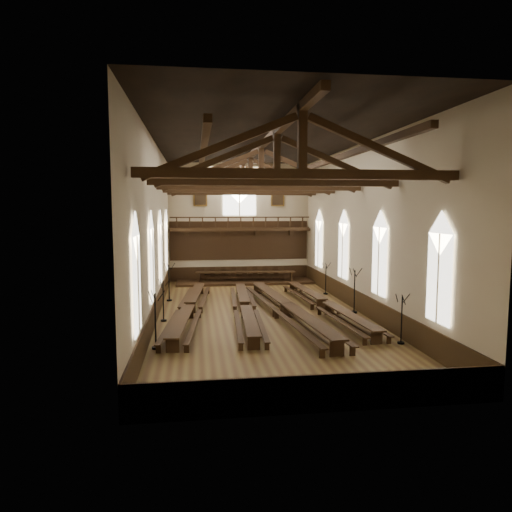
{
  "coord_description": "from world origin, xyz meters",
  "views": [
    {
      "loc": [
        -3.75,
        -25.91,
        6.2
      ],
      "look_at": [
        -0.1,
        1.5,
        3.3
      ],
      "focal_mm": 32.0,
      "sensor_mm": 36.0,
      "label": 1
    }
  ],
  "objects_px": {
    "high_table": "(246,273)",
    "refectory_row_b": "(246,306)",
    "dais": "(246,282)",
    "candelabrum_left_mid": "(163,308)",
    "candelabrum_right_mid": "(354,299)",
    "candelabrum_left_near": "(156,331)",
    "refectory_row_a": "(190,307)",
    "refectory_row_c": "(287,307)",
    "candelabrum_left_far": "(169,289)",
    "refectory_row_d": "(325,303)",
    "candelabrum_right_near": "(401,329)",
    "candelabrum_right_far": "(326,285)"
  },
  "relations": [
    {
      "from": "high_table",
      "to": "refectory_row_b",
      "type": "bearing_deg",
      "value": -96.28
    },
    {
      "from": "dais",
      "to": "high_table",
      "type": "distance_m",
      "value": 0.75
    },
    {
      "from": "candelabrum_left_mid",
      "to": "candelabrum_right_mid",
      "type": "relative_size",
      "value": 0.88
    },
    {
      "from": "refectory_row_b",
      "to": "candelabrum_right_mid",
      "type": "height_order",
      "value": "candelabrum_right_mid"
    },
    {
      "from": "candelabrum_left_near",
      "to": "candelabrum_left_mid",
      "type": "relative_size",
      "value": 1.11
    },
    {
      "from": "high_table",
      "to": "candelabrum_right_mid",
      "type": "xyz_separation_m",
      "value": [
        5.2,
        -11.7,
        -0.03
      ]
    },
    {
      "from": "refectory_row_a",
      "to": "candelabrum_right_mid",
      "type": "height_order",
      "value": "candelabrum_right_mid"
    },
    {
      "from": "refectory_row_c",
      "to": "candelabrum_left_near",
      "type": "xyz_separation_m",
      "value": [
        -6.91,
        -5.05,
        0.2
      ]
    },
    {
      "from": "high_table",
      "to": "candelabrum_left_mid",
      "type": "xyz_separation_m",
      "value": [
        -5.9,
        -12.24,
        -0.13
      ]
    },
    {
      "from": "candelabrum_left_mid",
      "to": "candelabrum_left_far",
      "type": "relative_size",
      "value": 0.92
    },
    {
      "from": "refectory_row_a",
      "to": "candelabrum_left_mid",
      "type": "xyz_separation_m",
      "value": [
        -1.43,
        -1.11,
        0.19
      ]
    },
    {
      "from": "refectory_row_c",
      "to": "candelabrum_right_mid",
      "type": "height_order",
      "value": "candelabrum_right_mid"
    },
    {
      "from": "dais",
      "to": "candelabrum_left_mid",
      "type": "distance_m",
      "value": 13.6
    },
    {
      "from": "dais",
      "to": "refectory_row_c",
      "type": "bearing_deg",
      "value": -85.27
    },
    {
      "from": "candelabrum_left_mid",
      "to": "candelabrum_left_far",
      "type": "distance_m",
      "value": 5.55
    },
    {
      "from": "candelabrum_left_mid",
      "to": "candelabrum_left_far",
      "type": "bearing_deg",
      "value": 90.0
    },
    {
      "from": "high_table",
      "to": "candelabrum_left_mid",
      "type": "height_order",
      "value": "candelabrum_left_mid"
    },
    {
      "from": "dais",
      "to": "refectory_row_d",
      "type": "bearing_deg",
      "value": -72.47
    },
    {
      "from": "refectory_row_b",
      "to": "candelabrum_right_near",
      "type": "distance_m",
      "value": 9.22
    },
    {
      "from": "candelabrum_left_far",
      "to": "candelabrum_right_near",
      "type": "bearing_deg",
      "value": -45.44
    },
    {
      "from": "refectory_row_b",
      "to": "refectory_row_d",
      "type": "bearing_deg",
      "value": 1.82
    },
    {
      "from": "high_table",
      "to": "candelabrum_left_mid",
      "type": "relative_size",
      "value": 3.5
    },
    {
      "from": "candelabrum_left_mid",
      "to": "candelabrum_right_near",
      "type": "bearing_deg",
      "value": -27.26
    },
    {
      "from": "refectory_row_a",
      "to": "refectory_row_b",
      "type": "distance_m",
      "value": 3.23
    },
    {
      "from": "refectory_row_b",
      "to": "refectory_row_c",
      "type": "bearing_deg",
      "value": -20.11
    },
    {
      "from": "candelabrum_left_near",
      "to": "candelabrum_right_far",
      "type": "relative_size",
      "value": 1.14
    },
    {
      "from": "candelabrum_right_mid",
      "to": "candelabrum_right_far",
      "type": "relative_size",
      "value": 1.16
    },
    {
      "from": "refectory_row_b",
      "to": "refectory_row_d",
      "type": "distance_m",
      "value": 4.8
    },
    {
      "from": "candelabrum_left_far",
      "to": "candelabrum_right_far",
      "type": "height_order",
      "value": "candelabrum_left_far"
    },
    {
      "from": "candelabrum_right_mid",
      "to": "refectory_row_d",
      "type": "bearing_deg",
      "value": 163.85
    },
    {
      "from": "refectory_row_d",
      "to": "high_table",
      "type": "bearing_deg",
      "value": 107.53
    },
    {
      "from": "dais",
      "to": "candelabrum_left_far",
      "type": "relative_size",
      "value": 4.4
    },
    {
      "from": "candelabrum_left_mid",
      "to": "candelabrum_right_mid",
      "type": "bearing_deg",
      "value": 2.77
    },
    {
      "from": "refectory_row_d",
      "to": "candelabrum_left_far",
      "type": "height_order",
      "value": "candelabrum_left_far"
    },
    {
      "from": "refectory_row_b",
      "to": "candelabrum_right_near",
      "type": "xyz_separation_m",
      "value": [
        6.45,
        -6.58,
        0.2
      ]
    },
    {
      "from": "refectory_row_d",
      "to": "candelabrum_right_near",
      "type": "relative_size",
      "value": 6.08
    },
    {
      "from": "candelabrum_right_far",
      "to": "candelabrum_right_near",
      "type": "bearing_deg",
      "value": -90.0
    },
    {
      "from": "candelabrum_left_far",
      "to": "candelabrum_right_near",
      "type": "xyz_separation_m",
      "value": [
        11.1,
        -11.27,
        -0.08
      ]
    },
    {
      "from": "refectory_row_c",
      "to": "candelabrum_right_near",
      "type": "height_order",
      "value": "candelabrum_right_near"
    },
    {
      "from": "candelabrum_left_far",
      "to": "refectory_row_a",
      "type": "bearing_deg",
      "value": -72.22
    },
    {
      "from": "refectory_row_d",
      "to": "refectory_row_b",
      "type": "bearing_deg",
      "value": -178.18
    },
    {
      "from": "refectory_row_a",
      "to": "dais",
      "type": "relative_size",
      "value": 1.26
    },
    {
      "from": "candelabrum_right_far",
      "to": "high_table",
      "type": "bearing_deg",
      "value": 132.3
    },
    {
      "from": "refectory_row_c",
      "to": "candelabrum_left_near",
      "type": "distance_m",
      "value": 8.56
    },
    {
      "from": "refectory_row_d",
      "to": "candelabrum_left_near",
      "type": "distance_m",
      "value": 11.21
    },
    {
      "from": "dais",
      "to": "candelabrum_left_mid",
      "type": "bearing_deg",
      "value": -115.73
    },
    {
      "from": "refectory_row_c",
      "to": "refectory_row_d",
      "type": "relative_size",
      "value": 1.07
    },
    {
      "from": "candelabrum_right_far",
      "to": "dais",
      "type": "bearing_deg",
      "value": 132.3
    },
    {
      "from": "refectory_row_c",
      "to": "refectory_row_d",
      "type": "xyz_separation_m",
      "value": [
        2.54,
        0.98,
        -0.08
      ]
    },
    {
      "from": "candelabrum_right_near",
      "to": "refectory_row_d",
      "type": "bearing_deg",
      "value": 103.81
    }
  ]
}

